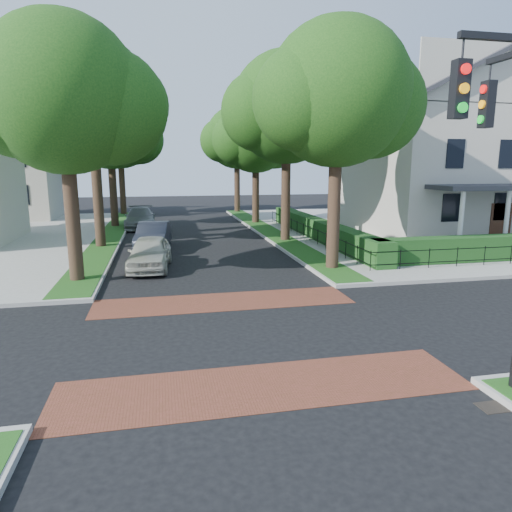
% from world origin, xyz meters
% --- Properties ---
extents(ground, '(120.00, 120.00, 0.00)m').
position_xyz_m(ground, '(0.00, 0.00, 0.00)').
color(ground, black).
rests_on(ground, ground).
extents(sidewalk_ne, '(30.00, 30.00, 0.15)m').
position_xyz_m(sidewalk_ne, '(19.50, 19.00, 0.07)').
color(sidewalk_ne, gray).
rests_on(sidewalk_ne, ground).
extents(crosswalk_far, '(9.00, 2.20, 0.01)m').
position_xyz_m(crosswalk_far, '(0.00, 3.20, 0.01)').
color(crosswalk_far, brown).
rests_on(crosswalk_far, ground).
extents(crosswalk_near, '(9.00, 2.20, 0.01)m').
position_xyz_m(crosswalk_near, '(0.00, -3.20, 0.01)').
color(crosswalk_near, brown).
rests_on(crosswalk_near, ground).
extents(storm_drain, '(0.65, 0.45, 0.01)m').
position_xyz_m(storm_drain, '(4.30, -5.00, 0.01)').
color(storm_drain, black).
rests_on(storm_drain, ground).
extents(grass_strip_ne, '(1.60, 29.80, 0.02)m').
position_xyz_m(grass_strip_ne, '(5.40, 19.10, 0.16)').
color(grass_strip_ne, '#193F12').
rests_on(grass_strip_ne, sidewalk_ne).
extents(grass_strip_nw, '(1.60, 29.80, 0.02)m').
position_xyz_m(grass_strip_nw, '(-5.40, 19.10, 0.16)').
color(grass_strip_nw, '#193F12').
rests_on(grass_strip_nw, sidewalk_nw).
extents(tree_right_near, '(7.75, 6.67, 10.66)m').
position_xyz_m(tree_right_near, '(5.60, 7.24, 7.63)').
color(tree_right_near, black).
rests_on(tree_right_near, sidewalk_ne).
extents(tree_right_mid, '(8.25, 7.09, 11.22)m').
position_xyz_m(tree_right_mid, '(5.61, 15.25, 7.99)').
color(tree_right_mid, black).
rests_on(tree_right_mid, sidewalk_ne).
extents(tree_right_far, '(7.25, 6.23, 9.74)m').
position_xyz_m(tree_right_far, '(5.60, 24.22, 6.91)').
color(tree_right_far, black).
rests_on(tree_right_far, sidewalk_ne).
extents(tree_right_back, '(7.50, 6.45, 10.20)m').
position_xyz_m(tree_right_back, '(5.60, 33.23, 7.27)').
color(tree_right_back, black).
rests_on(tree_right_back, sidewalk_ne).
extents(tree_left_near, '(7.50, 6.45, 10.20)m').
position_xyz_m(tree_left_near, '(-5.40, 7.23, 7.27)').
color(tree_left_near, black).
rests_on(tree_left_near, sidewalk_nw).
extents(tree_left_mid, '(8.00, 6.88, 11.48)m').
position_xyz_m(tree_left_mid, '(-5.39, 15.24, 8.34)').
color(tree_left_mid, black).
rests_on(tree_left_mid, sidewalk_nw).
extents(tree_left_far, '(7.00, 6.02, 9.86)m').
position_xyz_m(tree_left_far, '(-5.40, 24.22, 7.12)').
color(tree_left_far, black).
rests_on(tree_left_far, sidewalk_nw).
extents(tree_left_back, '(7.75, 6.66, 10.44)m').
position_xyz_m(tree_left_back, '(-5.40, 33.24, 7.41)').
color(tree_left_back, black).
rests_on(tree_left_back, sidewalk_nw).
extents(hedge_main_road, '(1.00, 18.00, 1.20)m').
position_xyz_m(hedge_main_road, '(7.70, 15.00, 0.75)').
color(hedge_main_road, '#1A3D15').
rests_on(hedge_main_road, sidewalk_ne).
extents(fence_main_road, '(0.06, 18.00, 0.90)m').
position_xyz_m(fence_main_road, '(6.90, 15.00, 0.60)').
color(fence_main_road, black).
rests_on(fence_main_road, sidewalk_ne).
extents(house_victorian, '(13.00, 13.05, 12.48)m').
position_xyz_m(house_victorian, '(17.51, 15.92, 6.02)').
color(house_victorian, '#B5AFA2').
rests_on(house_victorian, sidewalk_ne).
extents(house_left_far, '(10.00, 9.00, 10.14)m').
position_xyz_m(house_left_far, '(-15.49, 31.99, 5.04)').
color(house_left_far, '#B5AFA2').
rests_on(house_left_far, sidewalk_nw).
extents(parked_car_front, '(2.19, 4.60, 1.52)m').
position_xyz_m(parked_car_front, '(-2.63, 9.04, 0.76)').
color(parked_car_front, '#B7B6A5').
rests_on(parked_car_front, ground).
extents(parked_car_middle, '(2.14, 4.86, 1.55)m').
position_xyz_m(parked_car_middle, '(-2.52, 14.01, 0.78)').
color(parked_car_middle, black).
rests_on(parked_car_middle, ground).
extents(parked_car_rear, '(2.23, 5.40, 1.56)m').
position_xyz_m(parked_car_rear, '(-3.60, 23.43, 0.78)').
color(parked_car_rear, slate).
rests_on(parked_car_rear, ground).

